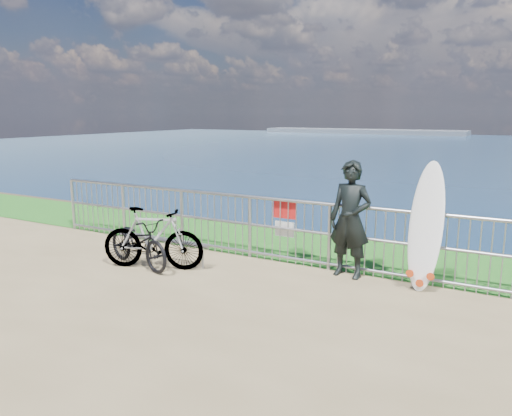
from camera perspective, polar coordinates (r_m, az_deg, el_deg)
The scene contains 8 objects.
grass_strip at distance 9.73m, azimuth 5.10°, elevation -4.35°, with size 120.00×120.00×0.00m, color #1A5C19.
seascape at distance 160.71m, azimuth 12.01°, elevation 8.35°, with size 260.00×260.00×5.00m.
railing at distance 8.62m, azimuth 2.30°, elevation -2.41°, with size 10.06×0.10×1.13m.
surfer at distance 7.89m, azimuth 10.72°, elevation -1.30°, with size 0.67×0.44×1.84m, color black.
surfboard at distance 7.62m, azimuth 18.81°, elevation -2.52°, with size 0.54×0.49×1.89m.
bicycle_near at distance 8.60m, azimuth -13.33°, elevation -3.76°, with size 0.57×1.63×0.86m, color black.
bicycle_far at distance 8.41m, azimuth -11.73°, elevation -3.40°, with size 0.49×1.72×1.04m, color black.
bike_rack at distance 8.85m, azimuth -10.72°, elevation -3.89°, with size 1.93×0.05×0.40m.
Camera 1 is at (3.79, -5.88, 2.57)m, focal length 35.00 mm.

